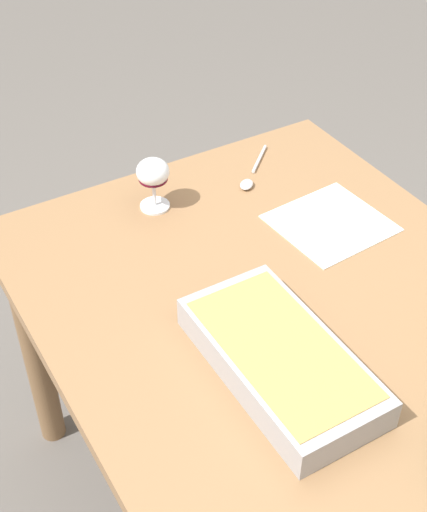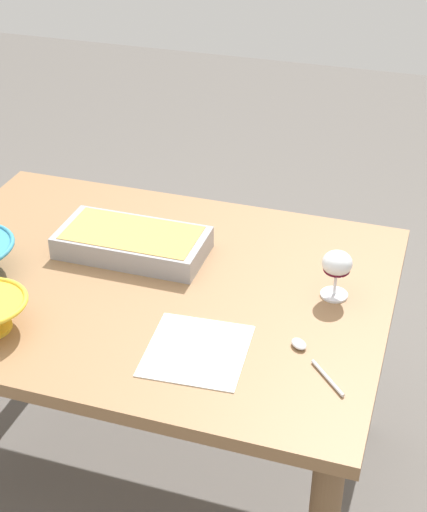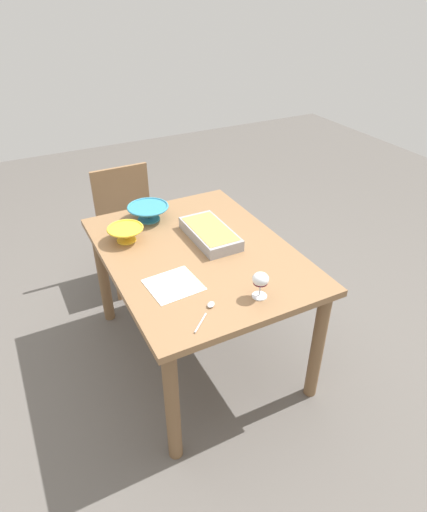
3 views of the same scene
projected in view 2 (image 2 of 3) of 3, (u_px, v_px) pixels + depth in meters
name	position (u px, v px, depth m)	size (l,w,h in m)	color
ground_plane	(156.00, 476.00, 2.39)	(8.00, 8.00, 0.00)	#5B5651
dining_table	(147.00, 312.00, 2.05)	(1.26, 0.93, 0.73)	olive
wine_glass	(337.00, 266.00, 1.89)	(0.08, 0.08, 0.13)	white
casserole_dish	(133.00, 241.00, 2.09)	(0.40, 0.20, 0.06)	#99999E
serving_spoon	(307.00, 354.00, 1.74)	(0.15, 0.17, 0.01)	silver
napkin	(197.00, 351.00, 1.75)	(0.22, 0.24, 0.00)	white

